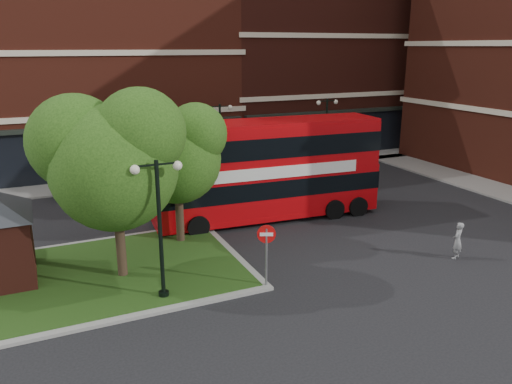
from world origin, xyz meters
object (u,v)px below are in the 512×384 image
woman (457,241)px  car_silver (92,184)px  bus (267,163)px  car_white (248,162)px

woman → car_silver: 20.30m
bus → car_white: bearing=76.0°
bus → car_white: 10.23m
woman → car_white: woman is taller
bus → car_silver: bus is taller
car_white → car_silver: bearing=105.6°
woman → car_white: size_ratio=0.39×
bus → car_white: size_ratio=2.90×
car_silver → car_white: (10.71, 1.50, -0.03)m
bus → woman: bus is taller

